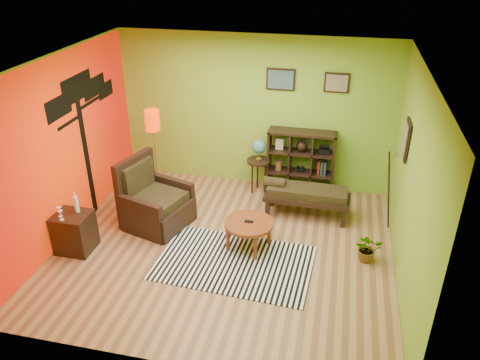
% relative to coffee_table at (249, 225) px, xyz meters
% --- Properties ---
extents(ground, '(5.00, 5.00, 0.00)m').
position_rel_coffee_table_xyz_m(ground, '(-0.34, -0.11, -0.39)').
color(ground, '#AB7B50').
rests_on(ground, ground).
extents(room_shell, '(5.04, 4.54, 2.82)m').
position_rel_coffee_table_xyz_m(room_shell, '(-0.43, -0.09, 1.41)').
color(room_shell, '#84B62F').
rests_on(room_shell, ground).
extents(zebra_rug, '(2.32, 1.53, 0.01)m').
position_rel_coffee_table_xyz_m(zebra_rug, '(-0.12, -0.44, -0.38)').
color(zebra_rug, white).
rests_on(zebra_rug, ground).
extents(coffee_table, '(0.74, 0.74, 0.47)m').
position_rel_coffee_table_xyz_m(coffee_table, '(0.00, 0.00, 0.00)').
color(coffee_table, brown).
rests_on(coffee_table, ground).
extents(armchair, '(1.15, 1.15, 1.13)m').
position_rel_coffee_table_xyz_m(armchair, '(-1.65, 0.33, -0.05)').
color(armchair, black).
rests_on(armchair, ground).
extents(side_cabinet, '(0.52, 0.47, 0.93)m').
position_rel_coffee_table_xyz_m(side_cabinet, '(-2.54, -0.62, -0.08)').
color(side_cabinet, black).
rests_on(side_cabinet, ground).
extents(floor_lamp, '(0.26, 0.26, 1.70)m').
position_rel_coffee_table_xyz_m(floor_lamp, '(-1.86, 1.05, 0.99)').
color(floor_lamp, silver).
rests_on(floor_lamp, ground).
extents(globe_table, '(0.43, 0.43, 1.04)m').
position_rel_coffee_table_xyz_m(globe_table, '(-0.19, 1.78, 0.40)').
color(globe_table, black).
rests_on(globe_table, ground).
extents(cube_shelf, '(1.20, 0.35, 1.20)m').
position_rel_coffee_table_xyz_m(cube_shelf, '(0.58, 1.92, 0.21)').
color(cube_shelf, black).
rests_on(cube_shelf, ground).
extents(bench, '(1.45, 0.54, 0.66)m').
position_rel_coffee_table_xyz_m(bench, '(0.73, 1.10, 0.03)').
color(bench, black).
rests_on(bench, ground).
extents(potted_plant, '(0.43, 0.46, 0.33)m').
position_rel_coffee_table_xyz_m(potted_plant, '(1.76, 0.05, -0.22)').
color(potted_plant, '#26661E').
rests_on(potted_plant, ground).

